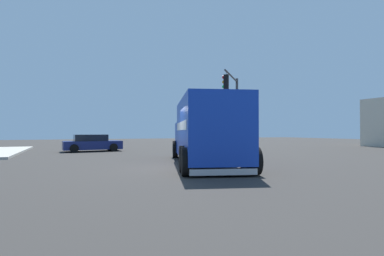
# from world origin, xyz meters

# --- Properties ---
(ground_plane) EXTENTS (100.00, 100.00, 0.00)m
(ground_plane) POSITION_xyz_m (0.00, 0.00, 0.00)
(ground_plane) COLOR #33302D
(delivery_truck) EXTENTS (8.85, 4.98, 2.97)m
(delivery_truck) POSITION_xyz_m (-0.76, 1.70, 1.55)
(delivery_truck) COLOR #1438AD
(delivery_truck) RESTS_ON ground
(traffic_light_primary) EXTENTS (3.58, 3.22, 5.81)m
(traffic_light_primary) POSITION_xyz_m (-7.20, 7.18, 3.85)
(traffic_light_primary) COLOR #38383D
(traffic_light_primary) RESTS_ON ground
(sedan_navy) EXTENTS (2.27, 4.41, 1.31)m
(sedan_navy) POSITION_xyz_m (-12.30, -2.51, 0.63)
(sedan_navy) COLOR navy
(sedan_navy) RESTS_ON ground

